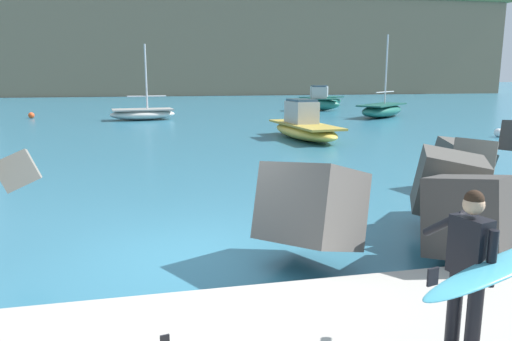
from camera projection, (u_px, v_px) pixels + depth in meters
ground_plane at (195, 258)px, 8.35m from camera, size 400.00×400.00×0.00m
breakwater_jetty at (204, 186)px, 8.78m from camera, size 31.26×6.57×2.64m
surfer_with_board at (480, 265)px, 4.74m from camera, size 2.11×1.37×1.78m
boat_near_left at (304, 127)px, 23.98m from camera, size 2.54×6.16×1.96m
boat_near_right at (143, 114)px, 34.30m from camera, size 4.74×2.59×5.28m
boat_mid_centre at (382, 110)px, 36.50m from camera, size 5.79×5.48×6.11m
boat_mid_right at (321, 99)px, 49.75m from camera, size 5.49×3.56×2.14m
boat_far_right at (315, 103)px, 43.07m from camera, size 4.70×2.48×2.24m
mooring_buoy_inner at (498, 133)px, 24.77m from camera, size 0.44×0.44×0.44m
mooring_buoy_middle at (31, 115)px, 35.65m from camera, size 0.44×0.44×0.44m
headland_bluff at (252, 47)px, 92.08m from camera, size 84.84×34.61×16.77m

